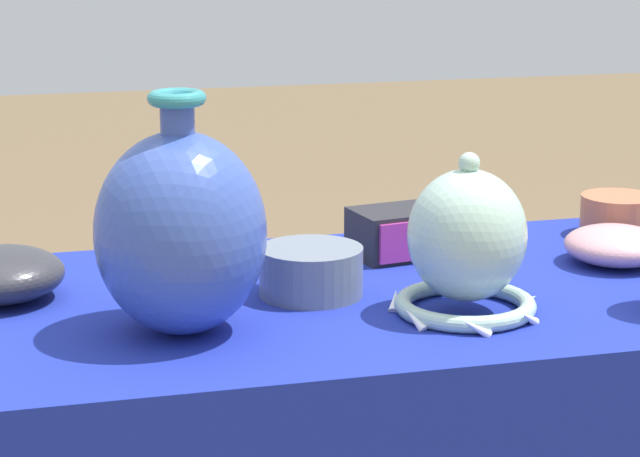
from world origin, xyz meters
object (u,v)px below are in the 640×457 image
Objects in this scene: vase_tall_bulbous at (181,231)px; bowl_shallow_rose at (616,245)px; bowl_shallow_charcoal at (1,274)px; vase_dome_bell at (467,246)px; mosaic_tile_box at (407,232)px; pot_squat_terracotta at (618,215)px; pot_squat_slate at (310,270)px.

bowl_shallow_rose is (0.66, 0.14, -0.10)m from vase_tall_bulbous.
bowl_shallow_charcoal is at bearing 176.90° from bowl_shallow_rose.
mosaic_tile_box is (0.02, 0.28, -0.05)m from vase_dome_bell.
bowl_shallow_rose is at bearing -118.31° from pot_squat_terracotta.
bowl_shallow_rose is at bearing 28.30° from vase_dome_bell.
vase_dome_bell is 0.49m from pot_squat_terracotta.
mosaic_tile_box is 1.04× the size of bowl_shallow_charcoal.
bowl_shallow_charcoal is (-0.58, 0.21, -0.05)m from vase_dome_bell.
pot_squat_slate is at bearing -150.54° from mosaic_tile_box.
pot_squat_terracotta is (0.74, 0.29, -0.10)m from vase_tall_bulbous.
pot_squat_slate is (-0.19, -0.15, -0.00)m from mosaic_tile_box.
pot_squat_terracotta is (0.36, 0.03, -0.00)m from mosaic_tile_box.
bowl_shallow_rose is at bearing -3.10° from bowl_shallow_charcoal.
bowl_shallow_rose is (0.30, 0.16, -0.06)m from vase_dome_bell.
bowl_shallow_charcoal reaches higher than pot_squat_terracotta.
pot_squat_slate is 0.93× the size of bowl_shallow_rose.
bowl_shallow_charcoal is 1.42× the size of pot_squat_terracotta.
vase_tall_bulbous is 2.53× the size of pot_squat_terracotta.
pot_squat_slate is 0.84× the size of bowl_shallow_charcoal.
pot_squat_terracotta is at bearing 39.30° from vase_dome_bell.
bowl_shallow_rose is (0.28, -0.12, -0.01)m from mosaic_tile_box.
bowl_shallow_charcoal is at bearing 160.27° from vase_dome_bell.
mosaic_tile_box reaches higher than pot_squat_terracotta.
bowl_shallow_charcoal reaches higher than pot_squat_slate.
pot_squat_slate is (-0.17, 0.13, -0.06)m from vase_dome_bell.
vase_dome_bell is 1.23× the size of mosaic_tile_box.
vase_tall_bulbous is 0.30m from bowl_shallow_charcoal.
bowl_shallow_charcoal is at bearing 169.13° from pot_squat_slate.
vase_dome_bell is 1.53× the size of pot_squat_slate.
vase_tall_bulbous is 1.39× the size of vase_dome_bell.
vase_tall_bulbous reaches higher than pot_squat_slate.
vase_dome_bell is (0.36, -0.02, -0.04)m from vase_tall_bulbous.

